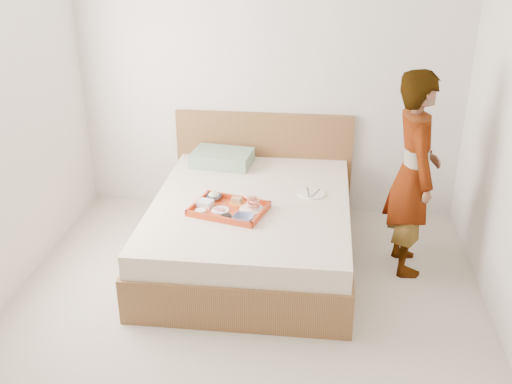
{
  "coord_description": "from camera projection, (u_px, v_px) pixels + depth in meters",
  "views": [
    {
      "loc": [
        0.49,
        -3.26,
        2.59
      ],
      "look_at": [
        0.01,
        0.9,
        0.65
      ],
      "focal_mm": 41.97,
      "sensor_mm": 36.0,
      "label": 1
    }
  ],
  "objects": [
    {
      "name": "plastic_tub",
      "position": [
        205.0,
        203.0,
        4.62
      ],
      "size": [
        0.14,
        0.12,
        0.05
      ],
      "primitive_type": "cube",
      "rotation": [
        0.0,
        0.0,
        -0.27
      ],
      "color": "silver",
      "rests_on": "tray"
    },
    {
      "name": "cheese_round",
      "position": [
        200.0,
        212.0,
        4.51
      ],
      "size": [
        0.1,
        0.1,
        0.03
      ],
      "primitive_type": "cylinder",
      "rotation": [
        0.0,
        0.0,
        -0.27
      ],
      "color": "white",
      "rests_on": "tray"
    },
    {
      "name": "prawn_plate",
      "position": [
        252.0,
        209.0,
        4.57
      ],
      "size": [
        0.23,
        0.23,
        0.01
      ],
      "primitive_type": "cylinder",
      "rotation": [
        0.0,
        0.0,
        -0.27
      ],
      "color": "white",
      "rests_on": "tray"
    },
    {
      "name": "ground",
      "position": [
        239.0,
        333.0,
        4.08
      ],
      "size": [
        3.5,
        4.0,
        0.01
      ],
      "primitive_type": "cube",
      "color": "beige",
      "rests_on": "ground"
    },
    {
      "name": "bread_plate",
      "position": [
        238.0,
        203.0,
        4.67
      ],
      "size": [
        0.16,
        0.16,
        0.01
      ],
      "primitive_type": "cylinder",
      "rotation": [
        0.0,
        0.0,
        -0.27
      ],
      "color": "orange",
      "rests_on": "tray"
    },
    {
      "name": "bed",
      "position": [
        251.0,
        229.0,
        4.88
      ],
      "size": [
        1.65,
        2.0,
        0.53
      ],
      "primitive_type": "cube",
      "color": "brown",
      "rests_on": "ground"
    },
    {
      "name": "salad_bowl",
      "position": [
        214.0,
        197.0,
        4.73
      ],
      "size": [
        0.15,
        0.15,
        0.04
      ],
      "primitive_type": "imported",
      "rotation": [
        0.0,
        0.0,
        -0.27
      ],
      "color": "navy",
      "rests_on": "tray"
    },
    {
      "name": "person",
      "position": [
        414.0,
        174.0,
        4.54
      ],
      "size": [
        0.45,
        0.63,
        1.61
      ],
      "primitive_type": "imported",
      "rotation": [
        0.0,
        0.0,
        1.68
      ],
      "color": "white",
      "rests_on": "ground"
    },
    {
      "name": "dinner_plate",
      "position": [
        312.0,
        194.0,
        4.86
      ],
      "size": [
        0.26,
        0.26,
        0.01
      ],
      "primitive_type": "cylinder",
      "rotation": [
        0.0,
        0.0,
        -0.2
      ],
      "color": "white",
      "rests_on": "bed"
    },
    {
      "name": "navy_bowl_big",
      "position": [
        243.0,
        218.0,
        4.4
      ],
      "size": [
        0.19,
        0.19,
        0.04
      ],
      "primitive_type": "imported",
      "rotation": [
        0.0,
        0.0,
        -0.27
      ],
      "color": "navy",
      "rests_on": "tray"
    },
    {
      "name": "sauce_dish",
      "position": [
        226.0,
        217.0,
        4.43
      ],
      "size": [
        0.1,
        0.1,
        0.03
      ],
      "primitive_type": "cylinder",
      "rotation": [
        0.0,
        0.0,
        -0.27
      ],
      "color": "black",
      "rests_on": "tray"
    },
    {
      "name": "tray",
      "position": [
        229.0,
        209.0,
        4.57
      ],
      "size": [
        0.63,
        0.53,
        0.05
      ],
      "primitive_type": "cube",
      "rotation": [
        0.0,
        0.0,
        -0.27
      ],
      "color": "red",
      "rests_on": "bed"
    },
    {
      "name": "pillow",
      "position": [
        222.0,
        158.0,
        5.42
      ],
      "size": [
        0.57,
        0.42,
        0.13
      ],
      "primitive_type": "cube",
      "rotation": [
        0.0,
        0.0,
        -0.12
      ],
      "color": "#83AA86",
      "rests_on": "bed"
    },
    {
      "name": "wall_back",
      "position": [
        269.0,
        75.0,
        5.34
      ],
      "size": [
        3.5,
        0.01,
        2.6
      ],
      "primitive_type": "cube",
      "color": "silver",
      "rests_on": "ground"
    },
    {
      "name": "meat_plate",
      "position": [
        220.0,
        210.0,
        4.56
      ],
      "size": [
        0.17,
        0.17,
        0.01
      ],
      "primitive_type": "cylinder",
      "rotation": [
        0.0,
        0.0,
        -0.27
      ],
      "color": "white",
      "rests_on": "tray"
    },
    {
      "name": "headboard",
      "position": [
        264.0,
        161.0,
        5.66
      ],
      "size": [
        1.65,
        0.06,
        0.95
      ],
      "primitive_type": "cube",
      "color": "brown",
      "rests_on": "ground"
    }
  ]
}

